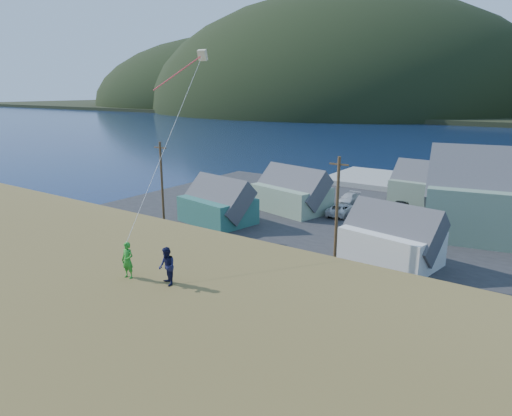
{
  "coord_description": "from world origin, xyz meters",
  "views": [
    {
      "loc": [
        13.04,
        -30.64,
        14.64
      ],
      "look_at": [
        0.43,
        -12.33,
        8.8
      ],
      "focal_mm": 32.0,
      "sensor_mm": 36.0,
      "label": 1
    }
  ],
  "objects_px": {
    "shed_teal": "(218,203)",
    "shed_palegreen_near": "(292,191)",
    "shed_palegreen_far": "(434,186)",
    "wharf": "(414,183)",
    "shed_white": "(392,237)",
    "kite_flyer_green": "(128,260)",
    "kite_flyer_navy": "(167,266)"
  },
  "relations": [
    {
      "from": "shed_palegreen_near",
      "to": "kite_flyer_green",
      "type": "xyz_separation_m",
      "value": [
        13.17,
        -35.87,
        5.44
      ]
    },
    {
      "from": "shed_palegreen_near",
      "to": "kite_flyer_green",
      "type": "bearing_deg",
      "value": -56.13
    },
    {
      "from": "shed_palegreen_near",
      "to": "shed_palegreen_far",
      "type": "height_order",
      "value": "shed_palegreen_far"
    },
    {
      "from": "shed_white",
      "to": "wharf",
      "type": "bearing_deg",
      "value": 112.72
    },
    {
      "from": "shed_teal",
      "to": "kite_flyer_navy",
      "type": "distance_m",
      "value": 33.08
    },
    {
      "from": "wharf",
      "to": "shed_teal",
      "type": "bearing_deg",
      "value": -110.69
    },
    {
      "from": "shed_teal",
      "to": "shed_palegreen_far",
      "type": "height_order",
      "value": "shed_palegreen_far"
    },
    {
      "from": "shed_palegreen_near",
      "to": "kite_flyer_navy",
      "type": "relative_size",
      "value": 6.71
    },
    {
      "from": "wharf",
      "to": "shed_palegreen_near",
      "type": "xyz_separation_m",
      "value": [
        -8.13,
        -23.55,
        2.06
      ]
    },
    {
      "from": "shed_palegreen_near",
      "to": "shed_palegreen_far",
      "type": "relative_size",
      "value": 0.96
    },
    {
      "from": "wharf",
      "to": "shed_palegreen_far",
      "type": "xyz_separation_m",
      "value": [
        5.45,
        -11.05,
        2.19
      ]
    },
    {
      "from": "shed_white",
      "to": "shed_palegreen_near",
      "type": "bearing_deg",
      "value": 157.0
    },
    {
      "from": "shed_palegreen_far",
      "to": "kite_flyer_green",
      "type": "bearing_deg",
      "value": -86.58
    },
    {
      "from": "shed_white",
      "to": "shed_palegreen_far",
      "type": "xyz_separation_m",
      "value": [
        -2.23,
        22.73,
        0.21
      ]
    },
    {
      "from": "shed_teal",
      "to": "shed_white",
      "type": "xyz_separation_m",
      "value": [
        20.01,
        -1.14,
        0.06
      ]
    },
    {
      "from": "wharf",
      "to": "shed_white",
      "type": "height_order",
      "value": "shed_white"
    },
    {
      "from": "shed_palegreen_near",
      "to": "shed_palegreen_far",
      "type": "xyz_separation_m",
      "value": [
        13.58,
        12.5,
        0.13
      ]
    },
    {
      "from": "kite_flyer_green",
      "to": "shed_white",
      "type": "bearing_deg",
      "value": 76.49
    },
    {
      "from": "shed_teal",
      "to": "shed_palegreen_far",
      "type": "xyz_separation_m",
      "value": [
        17.78,
        21.59,
        0.27
      ]
    },
    {
      "from": "shed_teal",
      "to": "kite_flyer_green",
      "type": "height_order",
      "value": "kite_flyer_green"
    },
    {
      "from": "shed_teal",
      "to": "shed_palegreen_near",
      "type": "height_order",
      "value": "shed_palegreen_near"
    },
    {
      "from": "shed_teal",
      "to": "shed_palegreen_near",
      "type": "distance_m",
      "value": 10.02
    },
    {
      "from": "wharf",
      "to": "kite_flyer_green",
      "type": "xyz_separation_m",
      "value": [
        5.03,
        -59.42,
        7.5
      ]
    },
    {
      "from": "wharf",
      "to": "shed_teal",
      "type": "distance_m",
      "value": 34.95
    },
    {
      "from": "kite_flyer_navy",
      "to": "shed_palegreen_near",
      "type": "bearing_deg",
      "value": 141.14
    },
    {
      "from": "shed_teal",
      "to": "shed_palegreen_near",
      "type": "bearing_deg",
      "value": 75.71
    },
    {
      "from": "shed_palegreen_far",
      "to": "wharf",
      "type": "bearing_deg",
      "value": 120.15
    },
    {
      "from": "shed_palegreen_far",
      "to": "kite_flyer_green",
      "type": "relative_size",
      "value": 7.09
    },
    {
      "from": "shed_teal",
      "to": "shed_white",
      "type": "bearing_deg",
      "value": 7.22
    },
    {
      "from": "shed_palegreen_far",
      "to": "kite_flyer_green",
      "type": "xyz_separation_m",
      "value": [
        -0.41,
        -48.37,
        5.31
      ]
    },
    {
      "from": "shed_white",
      "to": "kite_flyer_green",
      "type": "relative_size",
      "value": 5.8
    },
    {
      "from": "shed_palegreen_near",
      "to": "shed_white",
      "type": "height_order",
      "value": "shed_palegreen_near"
    }
  ]
}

